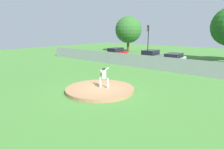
# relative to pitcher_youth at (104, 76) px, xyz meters

# --- Properties ---
(ground_plane) EXTENTS (80.00, 80.00, 0.00)m
(ground_plane) POSITION_rel_pitcher_youth_xyz_m (-0.24, 5.82, -1.19)
(ground_plane) COLOR #427A33
(asphalt_strip) EXTENTS (44.00, 7.00, 0.01)m
(asphalt_strip) POSITION_rel_pitcher_youth_xyz_m (-0.24, 14.32, -1.19)
(asphalt_strip) COLOR #2B2B2D
(asphalt_strip) RESTS_ON ground_plane
(pitchers_mound) EXTENTS (5.19, 5.19, 0.26)m
(pitchers_mound) POSITION_rel_pitcher_youth_xyz_m (-0.24, -0.18, -1.06)
(pitchers_mound) COLOR #99704C
(pitchers_mound) RESTS_ON ground_plane
(pitcher_youth) EXTENTS (0.80, 0.39, 1.61)m
(pitcher_youth) POSITION_rel_pitcher_youth_xyz_m (0.00, 0.00, 0.00)
(pitcher_youth) COLOR silver
(pitcher_youth) RESTS_ON pitchers_mound
(baseball) EXTENTS (0.07, 0.07, 0.07)m
(baseball) POSITION_rel_pitcher_youth_xyz_m (-1.30, 0.36, -0.90)
(baseball) COLOR white
(baseball) RESTS_ON pitchers_mound
(chainlink_fence) EXTENTS (39.78, 0.07, 1.72)m
(chainlink_fence) POSITION_rel_pitcher_youth_xyz_m (-0.24, 9.82, -0.38)
(chainlink_fence) COLOR gray
(chainlink_fence) RESTS_ON ground_plane
(parked_car_slate) EXTENTS (2.09, 4.54, 1.74)m
(parked_car_slate) POSITION_rel_pitcher_youth_xyz_m (-4.16, 14.71, -0.36)
(parked_car_slate) COLOR slate
(parked_car_slate) RESTS_ON ground_plane
(parked_car_red) EXTENTS (1.86, 4.41, 1.70)m
(parked_car_red) POSITION_rel_pitcher_youth_xyz_m (-10.57, 14.65, -0.38)
(parked_car_red) COLOR #A81919
(parked_car_red) RESTS_ON ground_plane
(parked_car_silver) EXTENTS (2.11, 4.85, 1.54)m
(parked_car_silver) POSITION_rel_pitcher_youth_xyz_m (-0.64, 14.62, -0.44)
(parked_car_silver) COLOR #B7BABF
(parked_car_silver) RESTS_ON ground_plane
(traffic_light_near) EXTENTS (0.28, 0.46, 5.31)m
(traffic_light_near) POSITION_rel_pitcher_youth_xyz_m (-6.94, 18.69, 2.41)
(traffic_light_near) COLOR black
(traffic_light_near) RESTS_ON ground_plane
(tree_tall_centre) EXTENTS (5.51, 5.51, 7.39)m
(tree_tall_centre) POSITION_rel_pitcher_youth_xyz_m (-14.60, 23.92, 3.43)
(tree_tall_centre) COLOR #4C331E
(tree_tall_centre) RESTS_ON ground_plane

